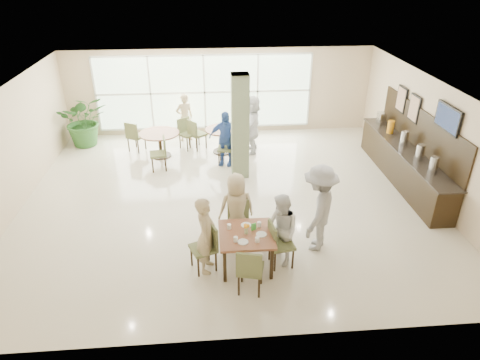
{
  "coord_description": "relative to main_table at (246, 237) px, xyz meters",
  "views": [
    {
      "loc": [
        -0.47,
        -9.31,
        5.4
      ],
      "look_at": [
        0.2,
        -1.2,
        1.1
      ],
      "focal_mm": 32.0,
      "sensor_mm": 36.0,
      "label": 1
    }
  ],
  "objects": [
    {
      "name": "teen_left",
      "position": [
        -0.76,
        -0.04,
        0.12
      ],
      "size": [
        0.47,
        0.63,
        1.56
      ],
      "primitive_type": "imported",
      "rotation": [
        0.0,
        0.0,
        1.38
      ],
      "color": "tan",
      "rests_on": "ground"
    },
    {
      "name": "chairs_table_right",
      "position": [
        -0.2,
        5.5,
        -0.19
      ],
      "size": [
        2.09,
        1.93,
        0.95
      ],
      "color": "brown",
      "rests_on": "ground"
    },
    {
      "name": "framed_art_b",
      "position": [
        4.75,
        4.5,
        1.19
      ],
      "size": [
        0.05,
        0.55,
        0.7
      ],
      "color": "black",
      "rests_on": "ground"
    },
    {
      "name": "column",
      "position": [
        0.21,
        3.9,
        0.74
      ],
      "size": [
        0.45,
        0.45,
        2.8
      ],
      "primitive_type": "cube",
      "color": "#5B6A49",
      "rests_on": "ground"
    },
    {
      "name": "round_table_right",
      "position": [
        -0.2,
        5.49,
        -0.1
      ],
      "size": [
        1.04,
        1.04,
        0.75
      ],
      "color": "brown",
      "rests_on": "ground"
    },
    {
      "name": "buffet_counter",
      "position": [
        4.5,
        3.21,
        -0.11
      ],
      "size": [
        0.64,
        4.7,
        1.95
      ],
      "color": "black",
      "rests_on": "ground"
    },
    {
      "name": "tabletop_clutter",
      "position": [
        0.02,
        -0.01,
        0.14
      ],
      "size": [
        0.73,
        0.74,
        0.21
      ],
      "color": "white",
      "rests_on": "main_table"
    },
    {
      "name": "chairs_table_left",
      "position": [
        -2.05,
        5.36,
        -0.19
      ],
      "size": [
        2.2,
        2.0,
        0.95
      ],
      "color": "brown",
      "rests_on": "ground"
    },
    {
      "name": "ground",
      "position": [
        -0.19,
        2.7,
        -0.66
      ],
      "size": [
        10.0,
        10.0,
        0.0
      ],
      "primitive_type": "plane",
      "color": "beige",
      "rests_on": "ground"
    },
    {
      "name": "adult_b",
      "position": [
        0.68,
        5.45,
        0.22
      ],
      "size": [
        0.97,
        1.74,
        1.77
      ],
      "primitive_type": "imported",
      "rotation": [
        0.0,
        0.0,
        -1.74
      ],
      "color": "white",
      "rests_on": "ground"
    },
    {
      "name": "window_bank",
      "position": [
        -0.69,
        7.16,
        0.74
      ],
      "size": [
        7.0,
        0.04,
        7.0
      ],
      "color": "silver",
      "rests_on": "ground"
    },
    {
      "name": "teen_standing",
      "position": [
        1.5,
        0.49,
        0.26
      ],
      "size": [
        1.18,
        1.38,
        1.86
      ],
      "primitive_type": "imported",
      "rotation": [
        0.0,
        0.0,
        -2.07
      ],
      "color": "#9B9A9D",
      "rests_on": "ground"
    },
    {
      "name": "wall_tv",
      "position": [
        4.74,
        2.1,
        1.49
      ],
      "size": [
        0.06,
        1.0,
        0.58
      ],
      "color": "black",
      "rests_on": "ground"
    },
    {
      "name": "adult_a",
      "position": [
        -0.16,
        4.6,
        0.13
      ],
      "size": [
        1.05,
        0.78,
        1.6
      ],
      "primitive_type": "imported",
      "rotation": [
        0.0,
        0.0,
        -0.29
      ],
      "color": "#395DAD",
      "rests_on": "ground"
    },
    {
      "name": "potted_plant",
      "position": [
        -4.48,
        6.42,
        0.15
      ],
      "size": [
        1.75,
        1.75,
        1.63
      ],
      "primitive_type": "imported",
      "rotation": [
        0.0,
        0.0,
        0.22
      ],
      "color": "#2D6227",
      "rests_on": "ground"
    },
    {
      "name": "round_table_left",
      "position": [
        -2.07,
        5.34,
        -0.08
      ],
      "size": [
        1.18,
        1.18,
        0.75
      ],
      "color": "brown",
      "rests_on": "ground"
    },
    {
      "name": "teen_right",
      "position": [
        0.68,
        0.07,
        0.07
      ],
      "size": [
        0.79,
        0.87,
        1.48
      ],
      "primitive_type": "imported",
      "rotation": [
        0.0,
        0.0,
        -1.19
      ],
      "color": "white",
      "rests_on": "ground"
    },
    {
      "name": "chairs_main_table",
      "position": [
        -0.05,
        -0.02,
        -0.19
      ],
      "size": [
        2.05,
        1.89,
        0.95
      ],
      "color": "brown",
      "rests_on": "ground"
    },
    {
      "name": "main_table",
      "position": [
        0.0,
        0.0,
        0.0
      ],
      "size": [
        1.03,
        1.03,
        0.75
      ],
      "color": "brown",
      "rests_on": "ground"
    },
    {
      "name": "teen_far",
      "position": [
        -0.12,
        0.89,
        0.11
      ],
      "size": [
        0.81,
        0.53,
        1.54
      ],
      "primitive_type": "imported",
      "rotation": [
        0.0,
        0.0,
        3.31
      ],
      "color": "tan",
      "rests_on": "ground"
    },
    {
      "name": "adult_standing",
      "position": [
        -1.36,
        6.53,
        0.12
      ],
      "size": [
        0.66,
        0.55,
        1.56
      ],
      "primitive_type": "imported",
      "rotation": [
        0.0,
        0.0,
        3.49
      ],
      "color": "tan",
      "rests_on": "ground"
    },
    {
      "name": "framed_art_a",
      "position": [
        4.75,
        3.7,
        1.19
      ],
      "size": [
        0.05,
        0.55,
        0.7
      ],
      "color": "black",
      "rests_on": "ground"
    },
    {
      "name": "room_shell",
      "position": [
        -0.19,
        2.7,
        1.04
      ],
      "size": [
        10.0,
        10.0,
        10.0
      ],
      "color": "white",
      "rests_on": "ground"
    }
  ]
}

